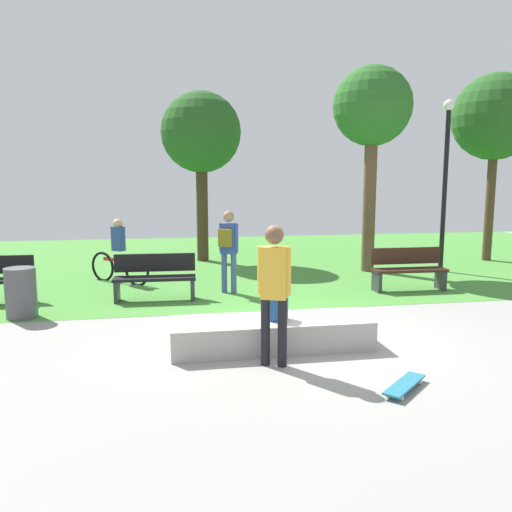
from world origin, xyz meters
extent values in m
plane|color=gray|center=(0.00, 0.00, 0.00)|extent=(28.00, 28.00, 0.00)
cube|color=#478C38|center=(0.00, 7.82, 0.00)|extent=(26.60, 12.35, 0.01)
cube|color=#A8A59E|center=(-0.66, -0.34, 0.21)|extent=(2.83, 0.91, 0.41)
cube|color=#1E4C8C|center=(-0.55, -0.41, 0.57)|extent=(0.31, 0.34, 0.32)
cylinder|color=black|center=(-0.87, -1.02, 0.44)|extent=(0.12, 0.12, 0.88)
cylinder|color=black|center=(-0.67, -1.11, 0.44)|extent=(0.12, 0.12, 0.88)
cube|color=gold|center=(-0.77, -1.07, 1.21)|extent=(0.37, 0.31, 0.66)
cylinder|color=gold|center=(-0.93, -1.00, 1.24)|extent=(0.09, 0.09, 0.61)
cylinder|color=gold|center=(-0.61, -1.13, 1.24)|extent=(0.09, 0.09, 0.61)
sphere|color=brown|center=(-0.77, -1.07, 1.69)|extent=(0.24, 0.24, 0.24)
cube|color=teal|center=(0.53, -2.10, 0.07)|extent=(0.72, 0.69, 0.02)
cylinder|color=silver|center=(0.38, -2.34, 0.03)|extent=(0.06, 0.06, 0.06)
cylinder|color=silver|center=(0.27, -2.23, 0.03)|extent=(0.06, 0.06, 0.06)
cylinder|color=silver|center=(0.79, -1.97, 0.03)|extent=(0.06, 0.06, 0.06)
cylinder|color=silver|center=(0.68, -1.85, 0.03)|extent=(0.06, 0.06, 0.06)
cube|color=#331E14|center=(3.06, 2.85, 0.45)|extent=(1.61, 0.46, 0.06)
cube|color=#331E14|center=(3.07, 3.07, 0.73)|extent=(1.60, 0.08, 0.36)
cube|color=#2D2D33|center=(3.80, 2.84, 0.23)|extent=(0.09, 0.40, 0.45)
cube|color=#2D2D33|center=(2.33, 2.86, 0.23)|extent=(0.09, 0.40, 0.45)
cube|color=black|center=(-2.33, 2.86, 0.45)|extent=(1.62, 0.50, 0.06)
cube|color=black|center=(-2.32, 3.08, 0.73)|extent=(1.60, 0.12, 0.36)
cube|color=#2D2D33|center=(-1.59, 2.83, 0.23)|extent=(0.09, 0.40, 0.45)
cube|color=#2D2D33|center=(-3.07, 2.88, 0.23)|extent=(0.09, 0.40, 0.45)
cube|color=#2D2D33|center=(-4.75, 3.11, 0.23)|extent=(0.10, 0.40, 0.45)
cylinder|color=brown|center=(3.11, 5.29, 1.81)|extent=(0.32, 0.32, 3.62)
sphere|color=#286623|center=(3.11, 5.29, 4.22)|extent=(1.99, 1.99, 1.99)
cylinder|color=#42301E|center=(-1.01, 7.82, 1.52)|extent=(0.34, 0.34, 3.04)
sphere|color=#23561E|center=(-1.01, 7.82, 3.73)|extent=(2.31, 2.31, 2.31)
cylinder|color=#4C3823|center=(7.32, 6.38, 1.72)|extent=(0.26, 0.26, 3.43)
sphere|color=#23561E|center=(7.32, 6.38, 4.17)|extent=(2.45, 2.45, 2.45)
cylinder|color=black|center=(4.98, 4.90, 2.05)|extent=(0.12, 0.12, 4.11)
sphere|color=silver|center=(4.98, 4.90, 4.23)|extent=(0.28, 0.28, 0.28)
cylinder|color=#4C4C51|center=(-4.58, 1.96, 0.44)|extent=(0.52, 0.52, 0.88)
cylinder|color=#3F5184|center=(-0.90, 3.34, 0.42)|extent=(0.12, 0.12, 0.85)
cylinder|color=#3F5184|center=(-0.71, 3.22, 0.42)|extent=(0.12, 0.12, 0.85)
cube|color=#2D4799|center=(-0.80, 3.28, 1.16)|extent=(0.38, 0.34, 0.63)
cylinder|color=#2D4799|center=(-0.95, 3.37, 1.19)|extent=(0.09, 0.09, 0.58)
cylinder|color=#2D4799|center=(-0.66, 3.19, 1.19)|extent=(0.09, 0.09, 0.58)
sphere|color=#9E7556|center=(-0.80, 3.28, 1.62)|extent=(0.23, 0.23, 0.23)
cube|color=olive|center=(-0.89, 3.15, 1.19)|extent=(0.31, 0.27, 0.36)
torus|color=black|center=(-3.59, 5.19, 0.33)|extent=(0.58, 0.52, 0.72)
torus|color=black|center=(-2.76, 4.47, 0.33)|extent=(0.58, 0.52, 0.72)
cube|color=#B22626|center=(-3.17, 4.83, 0.53)|extent=(0.77, 0.68, 0.08)
cube|color=#2D4799|center=(-3.17, 4.83, 1.03)|extent=(0.33, 0.32, 0.56)
sphere|color=tan|center=(-3.17, 4.83, 1.38)|extent=(0.22, 0.22, 0.22)
camera|label=1|loc=(-2.10, -7.23, 2.36)|focal=35.84mm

